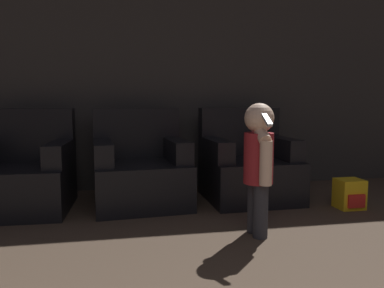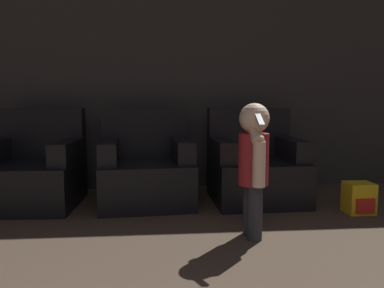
# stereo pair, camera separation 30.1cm
# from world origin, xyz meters

# --- Properties ---
(wall_back) EXTENTS (8.40, 0.05, 2.60)m
(wall_back) POSITION_xyz_m (0.00, 4.50, 1.30)
(wall_back) COLOR #33302D
(wall_back) RESTS_ON ground_plane
(armchair_left) EXTENTS (0.87, 0.84, 0.89)m
(armchair_left) POSITION_xyz_m (-1.27, 3.85, 0.31)
(armchair_left) COLOR black
(armchair_left) RESTS_ON ground_plane
(armchair_middle) EXTENTS (0.89, 0.87, 0.89)m
(armchair_middle) POSITION_xyz_m (-0.23, 3.85, 0.31)
(armchair_middle) COLOR black
(armchair_middle) RESTS_ON ground_plane
(armchair_right) EXTENTS (0.86, 0.84, 0.89)m
(armchair_right) POSITION_xyz_m (0.82, 3.85, 0.31)
(armchair_right) COLOR black
(armchair_right) RESTS_ON ground_plane
(person_toddler) EXTENTS (0.21, 0.36, 0.94)m
(person_toddler) POSITION_xyz_m (0.55, 2.84, 0.56)
(person_toddler) COLOR #28282D
(person_toddler) RESTS_ON ground_plane
(toy_backpack) EXTENTS (0.23, 0.22, 0.26)m
(toy_backpack) POSITION_xyz_m (1.60, 3.33, 0.13)
(toy_backpack) COLOR yellow
(toy_backpack) RESTS_ON ground_plane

